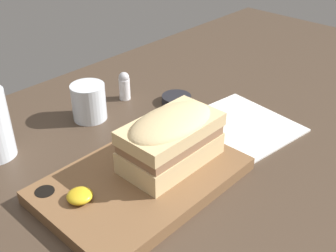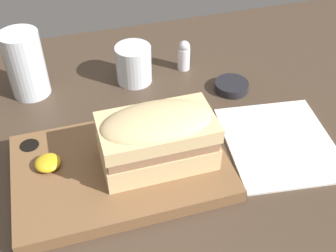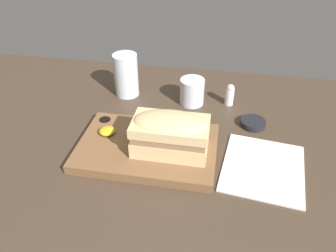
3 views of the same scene
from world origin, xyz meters
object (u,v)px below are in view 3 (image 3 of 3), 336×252
object	(u,v)px
serving_board	(147,147)
sandwich	(170,132)
wine_glass	(192,93)
napkin	(263,168)
condiment_dish	(253,123)
water_glass	(126,78)
salt_shaker	(230,94)

from	to	relation	value
serving_board	sandwich	xyz separation A→B (cm)	(5.67, -1.13, 6.03)
wine_glass	sandwich	bearing A→B (deg)	-94.74
wine_glass	napkin	xyz separation A→B (cm)	(18.86, -24.49, -3.12)
wine_glass	condiment_dish	bearing A→B (deg)	-26.15
wine_glass	serving_board	bearing A→B (deg)	-108.29
water_glass	napkin	bearing A→B (deg)	-34.29
serving_board	condiment_dish	bearing A→B (deg)	31.04
napkin	wine_glass	bearing A→B (deg)	127.59
water_glass	salt_shaker	bearing A→B (deg)	-1.04
serving_board	wine_glass	bearing A→B (deg)	71.71
sandwich	serving_board	bearing A→B (deg)	168.72
napkin	condiment_dish	distance (cm)	16.23
napkin	salt_shaker	size ratio (longest dim) A/B	3.45
sandwich	wine_glass	world-z (taller)	sandwich
sandwich	wine_glass	distance (cm)	24.78
salt_shaker	wine_glass	bearing A→B (deg)	-173.64
serving_board	wine_glass	distance (cm)	24.61
serving_board	water_glass	world-z (taller)	water_glass
serving_board	salt_shaker	size ratio (longest dim) A/B	5.03
water_glass	wine_glass	xyz separation A→B (cm)	(19.59, -1.72, -2.12)
wine_glass	salt_shaker	size ratio (longest dim) A/B	1.17
water_glass	salt_shaker	xyz separation A→B (cm)	(30.15, -0.55, -2.20)
salt_shaker	condiment_dish	size ratio (longest dim) A/B	0.99
serving_board	condiment_dish	world-z (taller)	serving_board
sandwich	condiment_dish	xyz separation A→B (cm)	(19.08, 16.03, -6.33)
condiment_dish	wine_glass	bearing A→B (deg)	153.85
sandwich	condiment_dish	bearing A→B (deg)	40.02
serving_board	condiment_dish	distance (cm)	28.89
serving_board	water_glass	size ratio (longest dim) A/B	2.54
serving_board	napkin	distance (cm)	26.59
sandwich	salt_shaker	size ratio (longest dim) A/B	2.63
wine_glass	salt_shaker	world-z (taller)	wine_glass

